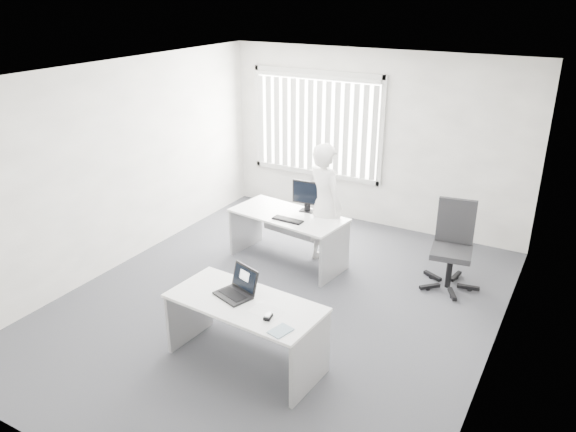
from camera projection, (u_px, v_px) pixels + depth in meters
The scene contains 18 objects.
ground at pixel (279, 303), 6.99m from camera, with size 6.00×6.00×0.00m, color #44454B.
wall_back at pixel (374, 140), 8.87m from camera, with size 5.00×0.02×2.80m, color white.
wall_front at pixel (68, 326), 4.04m from camera, with size 5.00×0.02×2.80m, color white.
wall_left at pixel (119, 166), 7.59m from camera, with size 0.02×6.00×2.80m, color white.
wall_right at pixel (505, 244), 5.32m from camera, with size 0.02×6.00×2.80m, color white.
ceiling at pixel (277, 74), 5.92m from camera, with size 5.00×6.00×0.02m, color silver.
window at pixel (316, 124), 9.24m from camera, with size 2.32×0.06×1.76m, color #B7B7B2.
blinds at pixel (315, 127), 9.20m from camera, with size 2.20×0.10×1.50m, color silver, non-canonical shape.
desk_near at pixel (245, 319), 5.72m from camera, with size 1.65×0.86×0.73m.
desk_far at pixel (288, 228), 7.85m from camera, with size 1.69×0.96×0.73m.
office_chair at pixel (451, 261), 7.29m from camera, with size 0.75×0.75×1.15m.
person at pixel (324, 204), 7.73m from camera, with size 0.64×0.42×1.74m, color white.
laptop at pixel (232, 284), 5.67m from camera, with size 0.37×0.33×0.29m, color black, non-canonical shape.
paper_sheet at pixel (267, 311), 5.47m from camera, with size 0.32×0.23×0.00m, color white.
mouse at pixel (268, 316), 5.34m from camera, with size 0.07×0.11×0.05m, color silver, non-canonical shape.
booklet at pixel (280, 331), 5.15m from camera, with size 0.15×0.21×0.01m, color white.
keyboard at pixel (288, 220), 7.56m from camera, with size 0.43×0.14×0.02m, color black.
monitor at pixel (307, 196), 7.79m from camera, with size 0.44×0.13×0.44m, color black, non-canonical shape.
Camera 1 is at (3.07, -5.21, 3.68)m, focal length 35.00 mm.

